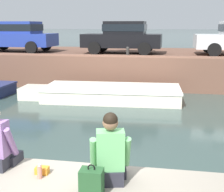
# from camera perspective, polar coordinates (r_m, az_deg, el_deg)

# --- Properties ---
(ground_plane) EXTENTS (400.00, 400.00, 0.00)m
(ground_plane) POSITION_cam_1_polar(r_m,az_deg,el_deg) (9.37, 2.27, -5.02)
(ground_plane) COLOR #384C47
(far_quay_wall) EXTENTS (60.00, 6.00, 1.50)m
(far_quay_wall) POSITION_cam_1_polar(r_m,az_deg,el_deg) (16.62, 5.79, 5.48)
(far_quay_wall) COLOR brown
(far_quay_wall) RESTS_ON ground
(far_wall_coping) EXTENTS (60.00, 0.24, 0.08)m
(far_wall_coping) POSITION_cam_1_polar(r_m,az_deg,el_deg) (13.68, 4.98, 7.24)
(far_wall_coping) COLOR brown
(far_wall_coping) RESTS_ON far_quay_wall
(boat_moored_central_cream) EXTENTS (6.31, 2.30, 0.54)m
(boat_moored_central_cream) POSITION_cam_1_polar(r_m,az_deg,el_deg) (12.16, -1.25, 0.50)
(boat_moored_central_cream) COLOR silver
(boat_moored_central_cream) RESTS_ON ground
(car_leftmost_blue) EXTENTS (4.10, 2.01, 1.54)m
(car_leftmost_blue) POSITION_cam_1_polar(r_m,az_deg,el_deg) (17.15, -17.00, 10.58)
(car_leftmost_blue) COLOR #233893
(car_leftmost_blue) RESTS_ON far_quay_wall
(car_left_inner_black) EXTENTS (3.85, 1.97, 1.54)m
(car_left_inner_black) POSITION_cam_1_polar(r_m,az_deg,el_deg) (15.48, 2.07, 10.92)
(car_left_inner_black) COLOR black
(car_left_inner_black) RESTS_ON far_quay_wall
(mooring_bollard_mid) EXTENTS (0.15, 0.15, 0.45)m
(mooring_bollard_mid) POSITION_cam_1_polar(r_m,az_deg,el_deg) (13.84, 2.88, 8.16)
(mooring_bollard_mid) COLOR #2D2B28
(mooring_bollard_mid) RESTS_ON far_quay_wall
(person_seated_right) EXTENTS (0.58, 0.59, 0.97)m
(person_seated_right) POSITION_cam_1_polar(r_m,az_deg,el_deg) (4.15, -0.33, -10.75)
(person_seated_right) COLOR #282833
(person_seated_right) RESTS_ON near_quay
(bottle_drink) EXTENTS (0.06, 0.06, 0.20)m
(bottle_drink) POSITION_cam_1_polar(r_m,az_deg,el_deg) (4.45, -13.10, -13.36)
(bottle_drink) COLOR #E07F6B
(bottle_drink) RESTS_ON near_quay
(backpack_on_ledge) EXTENTS (0.28, 0.24, 0.41)m
(backpack_on_ledge) POSITION_cam_1_polar(r_m,az_deg,el_deg) (3.94, -3.72, -15.48)
(backpack_on_ledge) COLOR #234C28
(backpack_on_ledge) RESTS_ON near_quay
(snack_bag) EXTENTS (0.18, 0.12, 0.10)m
(snack_bag) POSITION_cam_1_polar(r_m,az_deg,el_deg) (4.58, -12.67, -13.12)
(snack_bag) COLOR orange
(snack_bag) RESTS_ON near_quay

